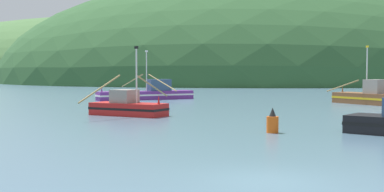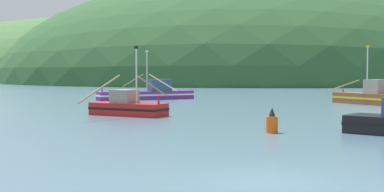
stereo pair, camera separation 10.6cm
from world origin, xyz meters
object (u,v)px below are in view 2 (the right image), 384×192
Objects in this scene: fishing_boat_brown at (369,96)px; fishing_boat_red at (128,107)px; fishing_boat_purple at (148,93)px; channel_buoy at (272,123)px.

fishing_boat_brown reaches higher than fishing_boat_red.
channel_buoy is (7.13, -33.80, -0.17)m from fishing_boat_purple.
fishing_boat_brown is 7.28× the size of channel_buoy.
channel_buoy is (8.54, -11.79, -0.10)m from fishing_boat_red.
fishing_boat_brown is 0.64× the size of fishing_boat_purple.
fishing_boat_purple is at bearing 101.92° from channel_buoy.
channel_buoy is at bearing 79.49° from fishing_boat_purple.
fishing_boat_purple is 1.65× the size of fishing_boat_red.
channel_buoy is (-15.65, -23.45, -0.23)m from fishing_boat_brown.
fishing_boat_red reaches higher than channel_buoy.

